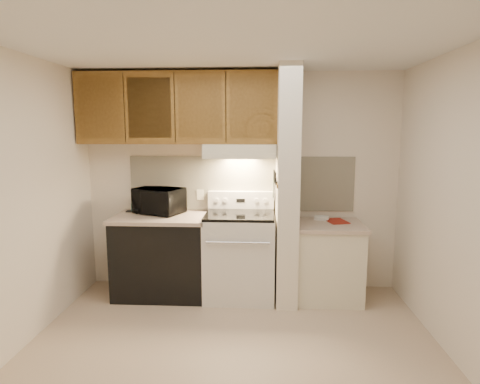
{
  "coord_description": "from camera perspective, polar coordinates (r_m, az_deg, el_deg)",
  "views": [
    {
      "loc": [
        0.23,
        -3.13,
        1.86
      ],
      "look_at": [
        0.03,
        0.75,
        1.25
      ],
      "focal_mm": 30.0,
      "sensor_mm": 36.0,
      "label": 1
    }
  ],
  "objects": [
    {
      "name": "floor",
      "position": [
        3.65,
        -1.11,
        -21.74
      ],
      "size": [
        3.6,
        3.6,
        0.0
      ],
      "primitive_type": "plane",
      "color": "#C8AE91",
      "rests_on": "ground"
    },
    {
      "name": "ceiling",
      "position": [
        3.2,
        -1.26,
        20.46
      ],
      "size": [
        3.6,
        3.6,
        0.0
      ],
      "primitive_type": "plane",
      "rotation": [
        3.14,
        0.0,
        0.0
      ],
      "color": "white",
      "rests_on": "wall_back"
    },
    {
      "name": "wall_back",
      "position": [
        4.67,
        0.17,
        1.42
      ],
      "size": [
        3.6,
        2.5,
        0.02
      ],
      "primitive_type": "cube",
      "rotation": [
        1.57,
        0.0,
        0.0
      ],
      "color": "#F0E1CB",
      "rests_on": "floor"
    },
    {
      "name": "wall_left",
      "position": [
        3.78,
        -29.55,
        -1.53
      ],
      "size": [
        0.02,
        3.0,
        2.5
      ],
      "primitive_type": "cube",
      "color": "#F0E1CB",
      "rests_on": "floor"
    },
    {
      "name": "wall_right",
      "position": [
        3.55,
        29.2,
        -2.1
      ],
      "size": [
        0.02,
        3.0,
        2.5
      ],
      "primitive_type": "cube",
      "color": "#F0E1CB",
      "rests_on": "floor"
    },
    {
      "name": "backsplash",
      "position": [
        4.66,
        0.16,
        1.22
      ],
      "size": [
        2.6,
        0.02,
        0.63
      ],
      "primitive_type": "cube",
      "color": "white",
      "rests_on": "wall_back"
    },
    {
      "name": "range_body",
      "position": [
        4.51,
        -0.06,
        -9.15
      ],
      "size": [
        0.76,
        0.65,
        0.92
      ],
      "primitive_type": "cube",
      "color": "silver",
      "rests_on": "floor"
    },
    {
      "name": "oven_window",
      "position": [
        4.2,
        -0.3,
        -9.97
      ],
      "size": [
        0.5,
        0.01,
        0.3
      ],
      "primitive_type": "cube",
      "color": "black",
      "rests_on": "range_body"
    },
    {
      "name": "oven_handle",
      "position": [
        4.1,
        -0.33,
        -7.23
      ],
      "size": [
        0.65,
        0.02,
        0.02
      ],
      "primitive_type": "cylinder",
      "rotation": [
        0.0,
        1.57,
        0.0
      ],
      "color": "silver",
      "rests_on": "range_body"
    },
    {
      "name": "cooktop",
      "position": [
        4.39,
        -0.06,
        -3.25
      ],
      "size": [
        0.74,
        0.64,
        0.03
      ],
      "primitive_type": "cube",
      "color": "black",
      "rests_on": "range_body"
    },
    {
      "name": "range_backguard",
      "position": [
        4.65,
        0.13,
        -1.12
      ],
      "size": [
        0.76,
        0.08,
        0.2
      ],
      "primitive_type": "cube",
      "color": "silver",
      "rests_on": "range_body"
    },
    {
      "name": "range_display",
      "position": [
        4.6,
        0.1,
        -1.21
      ],
      "size": [
        0.1,
        0.01,
        0.04
      ],
      "primitive_type": "cube",
      "color": "black",
      "rests_on": "range_backguard"
    },
    {
      "name": "range_knob_left_outer",
      "position": [
        4.62,
        -3.37,
        -1.18
      ],
      "size": [
        0.05,
        0.02,
        0.05
      ],
      "primitive_type": "cylinder",
      "rotation": [
        1.57,
        0.0,
        0.0
      ],
      "color": "silver",
      "rests_on": "range_backguard"
    },
    {
      "name": "range_knob_left_inner",
      "position": [
        4.61,
        -2.13,
        -1.2
      ],
      "size": [
        0.05,
        0.02,
        0.05
      ],
      "primitive_type": "cylinder",
      "rotation": [
        1.57,
        0.0,
        0.0
      ],
      "color": "silver",
      "rests_on": "range_backguard"
    },
    {
      "name": "range_knob_right_inner",
      "position": [
        4.6,
        2.34,
        -1.24
      ],
      "size": [
        0.05,
        0.02,
        0.05
      ],
      "primitive_type": "cylinder",
      "rotation": [
        1.57,
        0.0,
        0.0
      ],
      "color": "silver",
      "rests_on": "range_backguard"
    },
    {
      "name": "range_knob_right_outer",
      "position": [
        4.6,
        3.59,
        -1.25
      ],
      "size": [
        0.05,
        0.02,
        0.05
      ],
      "primitive_type": "cylinder",
      "rotation": [
        1.57,
        0.0,
        0.0
      ],
      "color": "silver",
      "rests_on": "range_backguard"
    },
    {
      "name": "dishwasher_front",
      "position": [
        4.66,
        -11.07,
        -9.06
      ],
      "size": [
        1.0,
        0.63,
        0.87
      ],
      "primitive_type": "cube",
      "color": "black",
      "rests_on": "floor"
    },
    {
      "name": "left_countertop",
      "position": [
        4.54,
        -11.24,
        -3.59
      ],
      "size": [
        1.04,
        0.67,
        0.04
      ],
      "primitive_type": "cube",
      "color": "#C0A894",
      "rests_on": "dishwasher_front"
    },
    {
      "name": "spoon_rest",
      "position": [
        4.82,
        -14.66,
        -2.66
      ],
      "size": [
        0.21,
        0.07,
        0.01
      ],
      "primitive_type": "cube",
      "rotation": [
        0.0,
        0.0,
        -0.01
      ],
      "color": "black",
      "rests_on": "left_countertop"
    },
    {
      "name": "teal_jar",
      "position": [
        4.81,
        -14.72,
        -2.17
      ],
      "size": [
        0.09,
        0.09,
        0.1
      ],
      "primitive_type": "cylinder",
      "rotation": [
        0.0,
        0.0,
        -0.05
      ],
      "color": "#206C70",
      "rests_on": "left_countertop"
    },
    {
      "name": "outlet",
      "position": [
        4.72,
        -5.68,
        -0.39
      ],
      "size": [
        0.08,
        0.01,
        0.12
      ],
      "primitive_type": "cube",
      "color": "beige",
      "rests_on": "backsplash"
    },
    {
      "name": "microwave",
      "position": [
        4.65,
        -11.48,
        -1.22
      ],
      "size": [
        0.62,
        0.53,
        0.29
      ],
      "primitive_type": "imported",
      "rotation": [
        0.0,
        0.0,
        -0.4
      ],
      "color": "black",
      "rests_on": "left_countertop"
    },
    {
      "name": "partition_pillar",
      "position": [
        4.33,
        6.69,
        0.77
      ],
      "size": [
        0.22,
        0.7,
        2.5
      ],
      "primitive_type": "cube",
      "color": "white",
      "rests_on": "floor"
    },
    {
      "name": "pillar_trim",
      "position": [
        4.32,
        5.16,
        1.44
      ],
      "size": [
        0.01,
        0.7,
        0.04
      ],
      "primitive_type": "cube",
      "color": "brown",
      "rests_on": "partition_pillar"
    },
    {
      "name": "knife_strip",
      "position": [
        4.27,
        5.11,
        1.62
      ],
      "size": [
        0.02,
        0.42,
        0.04
      ],
      "primitive_type": "cube",
      "color": "black",
      "rests_on": "partition_pillar"
    },
    {
      "name": "knife_blade_a",
      "position": [
        4.12,
        5.0,
        -0.04
      ],
      "size": [
        0.01,
        0.03,
        0.16
      ],
      "primitive_type": "cube",
      "color": "silver",
      "rests_on": "knife_strip"
    },
    {
      "name": "knife_handle_a",
      "position": [
        4.1,
        5.03,
        2.03
      ],
      "size": [
        0.02,
        0.02,
        0.1
      ],
      "primitive_type": "cylinder",
      "color": "black",
      "rests_on": "knife_strip"
    },
    {
      "name": "knife_blade_b",
      "position": [
        4.21,
        4.96,
        0.02
      ],
      "size": [
        0.01,
        0.04,
        0.18
      ],
      "primitive_type": "cube",
      "color": "silver",
      "rests_on": "knife_strip"
    },
    {
      "name": "knife_handle_b",
      "position": [
        4.19,
        4.99,
        2.18
      ],
      "size": [
        0.02,
        0.02,
        0.1
      ],
      "primitive_type": "cylinder",
      "color": "black",
      "rests_on": "knife_strip"
    },
    {
      "name": "knife_blade_c",
      "position": [
        4.29,
        4.93,
        0.03
      ],
      "size": [
        0.01,
        0.04,
        0.2
      ],
      "primitive_type": "cube",
      "color": "silver",
      "rests_on": "knife_strip"
    },
    {
      "name": "knife_handle_c",
      "position": [
        4.26,
        4.96,
        2.28
      ],
      "size": [
        0.02,
        0.02,
        0.1
      ],
      "primitive_type": "cylinder",
      "color": "black",
      "rests_on": "knife_strip"
    },
    {
      "name": "knife_blade_d",
      "position": [
        4.35,
        4.9,
        0.43
      ],
      "size": [
        0.01,
        0.04,
        0.16
      ],
      "primitive_type": "cube",
      "color": "silver",
      "rests_on": "knife_strip"
    },
    {
      "name": "knife_handle_d",
      "position": [
        4.33,
        4.93,
        2.4
      ],
      "size": [
        0.02,
        0.02,
        0.1
      ],
      "primitive_type": "cylinder",
      "color": "black",
      "rests_on": "knife_strip"
    },
    {
      "name": "knife_blade_e",
      "position": [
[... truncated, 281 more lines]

